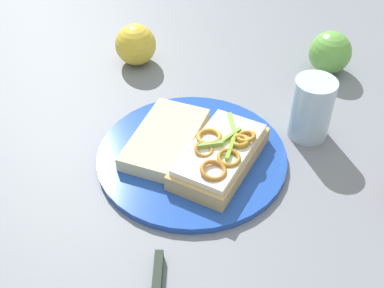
{
  "coord_description": "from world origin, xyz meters",
  "views": [
    {
      "loc": [
        -0.54,
        -0.11,
        0.53
      ],
      "look_at": [
        0.0,
        0.0,
        0.03
      ],
      "focal_mm": 45.68,
      "sensor_mm": 36.0,
      "label": 1
    }
  ],
  "objects_px": {
    "plate": "(192,156)",
    "apple_1": "(330,52)",
    "knife": "(157,284)",
    "bread_slice_side": "(166,139)",
    "apple_2": "(136,45)",
    "sandwich": "(220,155)",
    "drinking_glass": "(311,109)"
  },
  "relations": [
    {
      "from": "plate",
      "to": "apple_1",
      "type": "xyz_separation_m",
      "value": [
        0.29,
        -0.21,
        0.03
      ]
    },
    {
      "from": "apple_1",
      "to": "knife",
      "type": "bearing_deg",
      "value": 158.68
    },
    {
      "from": "bread_slice_side",
      "to": "apple_2",
      "type": "xyz_separation_m",
      "value": [
        0.24,
        0.12,
        0.02
      ]
    },
    {
      "from": "bread_slice_side",
      "to": "apple_2",
      "type": "bearing_deg",
      "value": -144.53
    },
    {
      "from": "apple_1",
      "to": "plate",
      "type": "bearing_deg",
      "value": 144.92
    },
    {
      "from": "plate",
      "to": "sandwich",
      "type": "xyz_separation_m",
      "value": [
        -0.01,
        -0.05,
        0.02
      ]
    },
    {
      "from": "plate",
      "to": "knife",
      "type": "height_order",
      "value": "knife"
    },
    {
      "from": "bread_slice_side",
      "to": "plate",
      "type": "bearing_deg",
      "value": 82.43
    },
    {
      "from": "apple_1",
      "to": "apple_2",
      "type": "relative_size",
      "value": 1.01
    },
    {
      "from": "drinking_glass",
      "to": "knife",
      "type": "xyz_separation_m",
      "value": [
        -0.33,
        0.17,
        -0.05
      ]
    },
    {
      "from": "sandwich",
      "to": "knife",
      "type": "bearing_deg",
      "value": 5.57
    },
    {
      "from": "plate",
      "to": "bread_slice_side",
      "type": "relative_size",
      "value": 1.82
    },
    {
      "from": "knife",
      "to": "plate",
      "type": "bearing_deg",
      "value": 170.42
    },
    {
      "from": "plate",
      "to": "drinking_glass",
      "type": "distance_m",
      "value": 0.2
    },
    {
      "from": "sandwich",
      "to": "drinking_glass",
      "type": "relative_size",
      "value": 1.83
    },
    {
      "from": "plate",
      "to": "sandwich",
      "type": "distance_m",
      "value": 0.05
    },
    {
      "from": "plate",
      "to": "sandwich",
      "type": "height_order",
      "value": "sandwich"
    },
    {
      "from": "plate",
      "to": "drinking_glass",
      "type": "bearing_deg",
      "value": -60.78
    },
    {
      "from": "apple_1",
      "to": "apple_2",
      "type": "height_order",
      "value": "same"
    },
    {
      "from": "bread_slice_side",
      "to": "knife",
      "type": "distance_m",
      "value": 0.25
    },
    {
      "from": "apple_2",
      "to": "plate",
      "type": "bearing_deg",
      "value": -147.24
    },
    {
      "from": "bread_slice_side",
      "to": "apple_1",
      "type": "height_order",
      "value": "apple_1"
    },
    {
      "from": "plate",
      "to": "apple_1",
      "type": "distance_m",
      "value": 0.36
    },
    {
      "from": "apple_1",
      "to": "apple_2",
      "type": "distance_m",
      "value": 0.37
    },
    {
      "from": "apple_2",
      "to": "knife",
      "type": "xyz_separation_m",
      "value": [
        -0.48,
        -0.16,
        -0.03
      ]
    },
    {
      "from": "apple_2",
      "to": "drinking_glass",
      "type": "distance_m",
      "value": 0.37
    },
    {
      "from": "apple_1",
      "to": "drinking_glass",
      "type": "bearing_deg",
      "value": 170.5
    },
    {
      "from": "apple_1",
      "to": "knife",
      "type": "xyz_separation_m",
      "value": [
        -0.52,
        0.2,
        -0.03
      ]
    },
    {
      "from": "bread_slice_side",
      "to": "apple_2",
      "type": "relative_size",
      "value": 2.04
    },
    {
      "from": "sandwich",
      "to": "bread_slice_side",
      "type": "xyz_separation_m",
      "value": [
        0.03,
        0.09,
        -0.01
      ]
    },
    {
      "from": "sandwich",
      "to": "drinking_glass",
      "type": "xyz_separation_m",
      "value": [
        0.11,
        -0.13,
        0.02
      ]
    },
    {
      "from": "sandwich",
      "to": "apple_2",
      "type": "relative_size",
      "value": 2.4
    }
  ]
}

